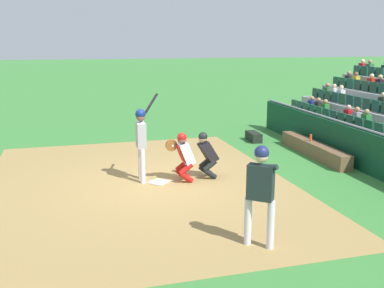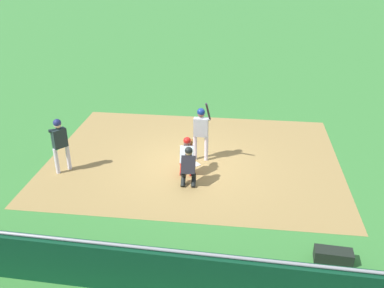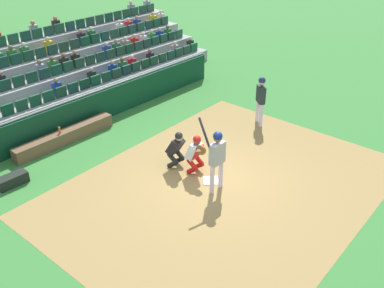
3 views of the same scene
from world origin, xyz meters
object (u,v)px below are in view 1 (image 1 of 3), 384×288
Objects in this scene: batter_at_plate at (141,136)px; dugout_bench at (314,149)px; catcher_crouching at (183,154)px; on_deck_batter at (261,186)px; home_plate_marker at (159,182)px; equipment_duffel_bag at (254,137)px; home_plate_umpire at (207,153)px; water_bottle_on_bench at (311,138)px.

dugout_bench is (1.26, -5.56, -0.96)m from batter_at_plate.
on_deck_batter is at bearing -173.73° from catcher_crouching.
home_plate_marker is 4.32m from on_deck_batter.
equipment_duffel_bag is at bearing 22.40° from dugout_bench.
on_deck_batter is (-4.14, 0.21, 0.44)m from home_plate_umpire.
water_bottle_on_bench is at bearing -69.00° from catcher_crouching.
catcher_crouching is at bearing 6.27° from on_deck_batter.
home_plate_umpire is (0.10, -1.28, 0.67)m from home_plate_marker.
catcher_crouching is at bearing 111.00° from water_bottle_on_bench.
water_bottle_on_bench is 2.54m from equipment_duffel_bag.
water_bottle_on_bench reaches higher than dugout_bench.
home_plate_marker is 5.44m from water_bottle_on_bench.
home_plate_umpire is (-0.15, -1.68, -0.50)m from batter_at_plate.
water_bottle_on_bench is 0.26× the size of equipment_duffel_bag.
batter_at_plate is at bearing 74.24° from catcher_crouching.
equipment_duffel_bag is at bearing -50.49° from batter_at_plate.
home_plate_marker is at bearing 106.35° from dugout_bench.
equipment_duffel_bag is (3.99, -4.14, 0.15)m from home_plate_marker.
on_deck_batter is (-4.00, -0.44, 0.40)m from catcher_crouching.
home_plate_umpire is 4.17m from water_bottle_on_bench.
on_deck_batter is (-8.03, 3.07, 0.96)m from equipment_duffel_bag.
batter_at_plate is (0.25, 0.39, 1.16)m from home_plate_marker.
equipment_duffel_bag is 0.48× the size of on_deck_batter.
water_bottle_on_bench is (0.18, 0.02, 0.33)m from dugout_bench.
dugout_bench is 2.04× the size of on_deck_batter.
home_plate_umpire is 5.60× the size of water_bottle_on_bench.
catcher_crouching reaches higher than water_bottle_on_bench.
catcher_crouching is at bearing 140.79° from equipment_duffel_bag.
home_plate_marker is at bearing -122.67° from batter_at_plate.
batter_at_plate is 1.79× the size of home_plate_umpire.
home_plate_marker is 1.26m from batter_at_plate.
dugout_bench is at bearing -70.02° from home_plate_umpire.
catcher_crouching is 0.67m from home_plate_umpire.
home_plate_marker is 1.97× the size of water_bottle_on_bench.
batter_at_plate is 1.16m from catcher_crouching.
equipment_duffel_bag reaches higher than home_plate_marker.
home_plate_umpire is at bearing 145.53° from equipment_duffel_bag.
home_plate_marker is at bearing 135.78° from equipment_duffel_bag.
catcher_crouching is 1.49× the size of equipment_duffel_bag.
batter_at_plate is 1.73× the size of catcher_crouching.
on_deck_batter is at bearing 144.64° from water_bottle_on_bench.
home_plate_marker is at bearing 108.23° from water_bottle_on_bench.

